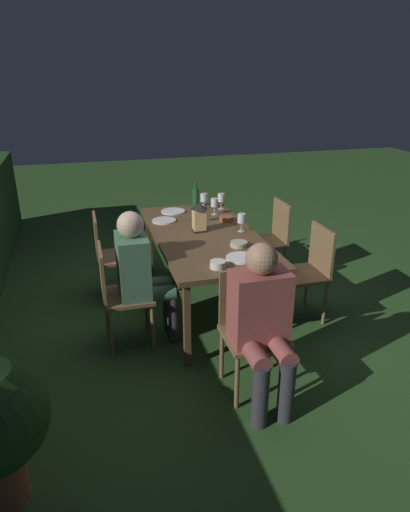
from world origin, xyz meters
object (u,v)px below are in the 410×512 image
at_px(chair_side_right_b, 110,253).
at_px(plate_c, 241,258).
at_px(plate_a, 173,211).
at_px(bowl_bread, 226,218).
at_px(chair_side_left_b, 270,237).
at_px(lantern_centerpiece, 199,216).
at_px(green_bottle_on_table, 196,197).
at_px(bowl_olives, 218,264).
at_px(wine_glass_a, 215,203).
at_px(wine_glass_c, 201,211).
at_px(wine_glass_e, 221,198).
at_px(chair_head_near, 251,325).
at_px(person_in_green, 141,272).
at_px(bowl_salad, 239,244).
at_px(chair_side_left_a, 308,269).
at_px(chair_side_right_a, 118,291).
at_px(wine_glass_b, 242,219).
at_px(plate_b, 164,221).
at_px(person_in_rust, 262,320).
at_px(wine_glass_d, 204,198).
at_px(dining_table, 205,239).

height_order(chair_side_right_b, plate_c, chair_side_right_b).
height_order(plate_a, bowl_bread, bowl_bread).
distance_m(chair_side_left_b, lantern_centerpiece, 1.04).
distance_m(green_bottle_on_table, bowl_olives, 1.67).
height_order(wine_glass_a, bowl_bread, wine_glass_a).
bearing_deg(wine_glass_c, wine_glass_e, -40.52).
height_order(chair_head_near, person_in_green, person_in_green).
xyz_separation_m(chair_side_right_b, plate_a, (0.30, -0.71, 0.28)).
xyz_separation_m(chair_side_left_b, person_in_green, (-0.87, 1.51, 0.15)).
xyz_separation_m(chair_head_near, plate_a, (1.95, 0.15, 0.28)).
bearing_deg(bowl_salad, chair_side_left_a, -93.01).
xyz_separation_m(bowl_bread, bowl_salad, (-0.70, 0.11, -0.00)).
distance_m(chair_head_near, lantern_centerpiece, 1.36).
distance_m(chair_side_left_a, green_bottle_on_table, 1.54).
height_order(chair_side_left_a, person_in_green, person_in_green).
distance_m(lantern_centerpiece, green_bottle_on_table, 0.81).
relative_size(chair_head_near, chair_side_left_b, 1.00).
bearing_deg(bowl_salad, plate_c, 164.82).
distance_m(chair_side_right_a, bowl_bread, 1.40).
xyz_separation_m(chair_side_left_b, plate_c, (-1.10, 0.74, 0.28)).
height_order(person_in_green, bowl_bread, person_in_green).
relative_size(green_bottle_on_table, wine_glass_c, 1.72).
height_order(chair_head_near, wine_glass_b, wine_glass_b).
relative_size(wine_glass_a, plate_a, 0.67).
xyz_separation_m(chair_head_near, plate_b, (1.66, 0.30, 0.28)).
relative_size(wine_glass_c, plate_c, 0.68).
distance_m(chair_side_left_b, plate_a, 1.08).
relative_size(chair_side_left_b, chair_side_left_a, 1.00).
xyz_separation_m(person_in_green, bowl_bread, (0.73, -0.96, 0.15)).
height_order(lantern_centerpiece, plate_a, lantern_centerpiece).
bearing_deg(plate_b, person_in_green, 157.99).
relative_size(person_in_rust, wine_glass_d, 6.80).
distance_m(dining_table, wine_glass_e, 0.83).
bearing_deg(wine_glass_e, chair_side_right_a, 133.05).
bearing_deg(chair_side_left_b, lantern_centerpiece, 111.85).
relative_size(bowl_bread, bowl_salad, 0.91).
bearing_deg(dining_table, chair_side_right_a, 117.03).
distance_m(green_bottle_on_table, wine_glass_b, 0.93).
bearing_deg(chair_side_right_a, bowl_olives, -115.43).
xyz_separation_m(chair_side_left_b, plate_a, (0.30, 1.00, 0.28)).
bearing_deg(wine_glass_a, chair_side_right_b, 95.75).
bearing_deg(person_in_green, dining_table, -56.49).
height_order(chair_side_left_b, person_in_green, person_in_green).
bearing_deg(chair_side_right_b, wine_glass_b, -111.48).
relative_size(green_bottle_on_table, wine_glass_d, 1.72).
relative_size(wine_glass_a, wine_glass_d, 1.00).
bearing_deg(wine_glass_c, plate_a, 25.33).
xyz_separation_m(person_in_rust, wine_glass_b, (1.37, -0.34, 0.24)).
bearing_deg(wine_glass_a, plate_a, 64.31).
bearing_deg(wine_glass_a, person_in_rust, 172.62).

